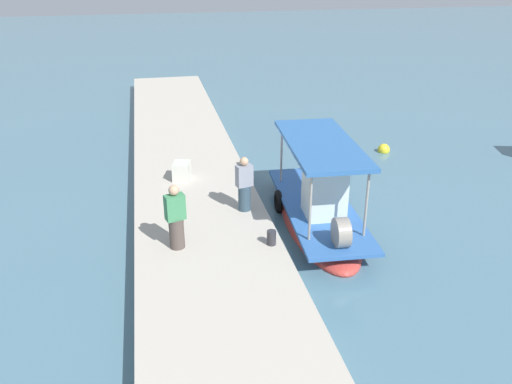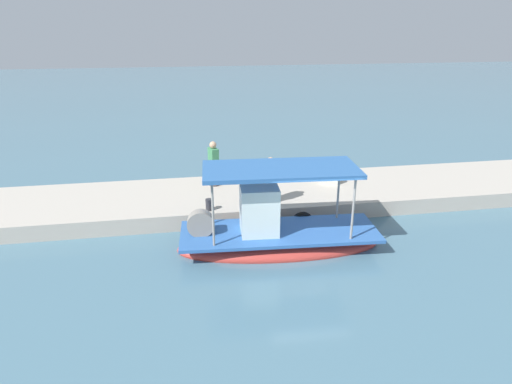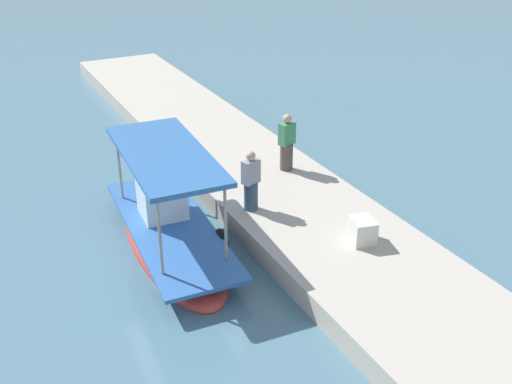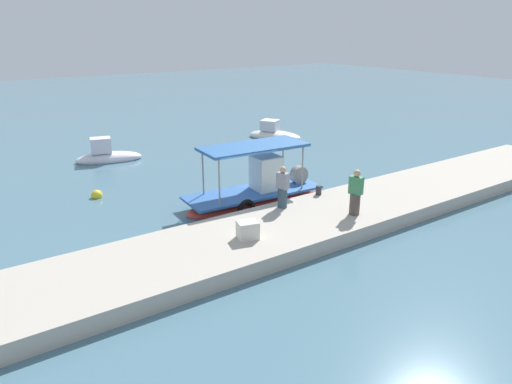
# 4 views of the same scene
# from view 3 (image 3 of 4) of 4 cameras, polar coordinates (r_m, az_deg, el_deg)

# --- Properties ---
(ground_plane) EXTENTS (120.00, 120.00, 0.00)m
(ground_plane) POSITION_cam_3_polar(r_m,az_deg,el_deg) (14.94, -7.47, -6.56)
(ground_plane) COLOR slate
(dock_quay) EXTENTS (36.00, 3.81, 0.57)m
(dock_quay) POSITION_cam_3_polar(r_m,az_deg,el_deg) (16.16, 4.67, -2.48)
(dock_quay) COLOR #B6ADA0
(dock_quay) RESTS_ON ground_plane
(main_fishing_boat) EXTENTS (6.33, 2.37, 2.92)m
(main_fishing_boat) POSITION_cam_3_polar(r_m,az_deg,el_deg) (15.51, -8.18, -3.35)
(main_fishing_boat) COLOR #C23C33
(main_fishing_boat) RESTS_ON ground_plane
(fisherman_near_bollard) EXTENTS (0.48, 0.55, 1.74)m
(fisherman_near_bollard) POSITION_cam_3_polar(r_m,az_deg,el_deg) (17.96, 2.92, 4.48)
(fisherman_near_bollard) COLOR #50443E
(fisherman_near_bollard) RESTS_ON dock_quay
(fisherman_by_crate) EXTENTS (0.45, 0.52, 1.65)m
(fisherman_by_crate) POSITION_cam_3_polar(r_m,az_deg,el_deg) (15.63, -0.49, 0.82)
(fisherman_by_crate) COLOR #314756
(fisherman_by_crate) RESTS_ON dock_quay
(mooring_bollard) EXTENTS (0.24, 0.24, 0.39)m
(mooring_bollard) POSITION_cam_3_polar(r_m,az_deg,el_deg) (17.51, -4.54, 1.71)
(mooring_bollard) COLOR #2D2D33
(mooring_bollard) RESTS_ON dock_quay
(cargo_crate) EXTENTS (0.78, 0.69, 0.59)m
(cargo_crate) POSITION_cam_3_polar(r_m,az_deg,el_deg) (14.62, 10.00, -3.60)
(cargo_crate) COLOR beige
(cargo_crate) RESTS_ON dock_quay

